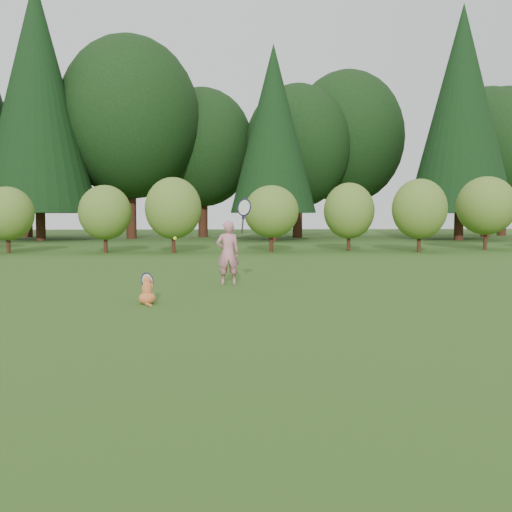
{
  "coord_description": "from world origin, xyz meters",
  "views": [
    {
      "loc": [
        -0.48,
        -8.06,
        1.32
      ],
      "look_at": [
        0.2,
        0.8,
        0.7
      ],
      "focal_mm": 40.0,
      "sensor_mm": 36.0,
      "label": 1
    }
  ],
  "objects": [
    {
      "name": "child",
      "position": [
        -0.17,
        2.88,
        0.65
      ],
      "size": [
        0.71,
        0.46,
        1.84
      ],
      "rotation": [
        0.0,
        0.0,
        3.22
      ],
      "color": "#D07C8B",
      "rests_on": "ground"
    },
    {
      "name": "ground",
      "position": [
        0.0,
        0.0,
        0.0
      ],
      "size": [
        100.0,
        100.0,
        0.0
      ],
      "primitive_type": "plane",
      "color": "#295016",
      "rests_on": "ground"
    },
    {
      "name": "tennis_ball",
      "position": [
        -1.11,
        1.58,
        0.95
      ],
      "size": [
        0.06,
        0.06,
        0.06
      ],
      "color": "yellow",
      "rests_on": "ground"
    },
    {
      "name": "shrub_row",
      "position": [
        0.0,
        13.0,
        1.4
      ],
      "size": [
        28.0,
        3.0,
        2.8
      ],
      "primitive_type": null,
      "color": "olive",
      "rests_on": "ground"
    },
    {
      "name": "woodland_backdrop",
      "position": [
        0.0,
        23.0,
        7.5
      ],
      "size": [
        48.0,
        10.0,
        15.0
      ],
      "primitive_type": null,
      "color": "black",
      "rests_on": "ground"
    },
    {
      "name": "cat",
      "position": [
        -1.47,
        0.57,
        0.22
      ],
      "size": [
        0.32,
        0.62,
        0.58
      ],
      "rotation": [
        0.0,
        0.0,
        -0.05
      ],
      "color": "#C44A25",
      "rests_on": "ground"
    }
  ]
}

